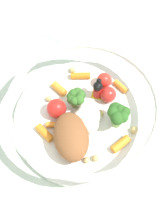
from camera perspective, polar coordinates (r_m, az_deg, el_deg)
name	(u,v)px	position (r m, az deg, el deg)	size (l,w,h in m)	color
ground_plane	(81,129)	(0.54, -0.50, -2.96)	(2.40, 2.40, 0.00)	silver
food_container	(84,114)	(0.52, -0.04, -0.42)	(0.23, 0.23, 0.06)	white
folded_napkin	(58,17)	(0.68, -4.33, 15.66)	(0.10, 0.11, 0.01)	white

